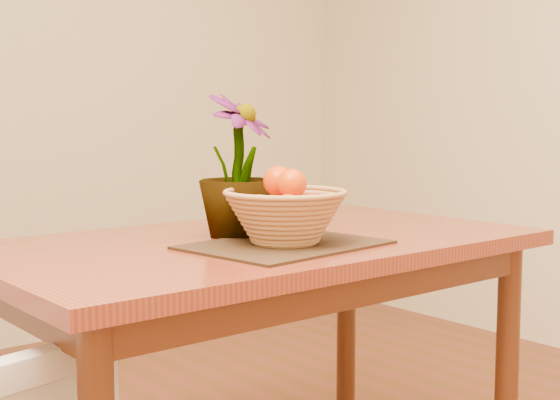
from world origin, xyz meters
TOP-DOWN VIEW (x-y plane):
  - table at (0.00, 0.30)m, footprint 1.40×0.80m
  - placemat at (-0.04, 0.16)m, footprint 0.48×0.38m
  - wicker_basket at (-0.04, 0.16)m, footprint 0.29×0.29m
  - orange_pile at (-0.04, 0.16)m, footprint 0.17×0.18m
  - potted_plant at (-0.04, 0.34)m, footprint 0.28×0.28m

SIDE VIEW (x-z plane):
  - table at x=0.00m, z-range 0.29..1.04m
  - placemat at x=-0.04m, z-range 0.75..0.76m
  - wicker_basket at x=-0.04m, z-range 0.76..0.88m
  - orange_pile at x=-0.04m, z-range 0.79..0.93m
  - potted_plant at x=-0.04m, z-range 0.75..1.12m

